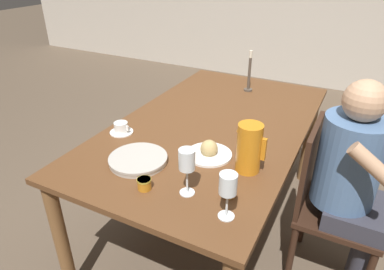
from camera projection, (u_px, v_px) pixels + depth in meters
The scene contains 13 objects.
ground_plane at pixel (210, 223), 2.38m from camera, with size 20.00×20.00×0.00m, color brown.
dining_table at pixel (212, 138), 2.06m from camera, with size 1.03×1.79×0.77m.
chair_person_side at pixel (327, 202), 1.82m from camera, with size 0.42×0.42×0.92m.
person_seated at pixel (353, 176), 1.65m from camera, with size 0.39×0.41×1.19m.
red_pitcher at pixel (249, 148), 1.53m from camera, with size 0.14×0.11×0.23m.
wine_glass_water at pixel (187, 162), 1.36m from camera, with size 0.07×0.07×0.21m.
wine_glass_juice at pixel (228, 186), 1.24m from camera, with size 0.07×0.07×0.20m.
teacup_near_person at pixel (121, 128), 1.90m from camera, with size 0.13×0.13×0.06m.
serving_tray at pixel (138, 160), 1.64m from camera, with size 0.28×0.28×0.03m.
bread_plate at pixel (209, 151), 1.69m from camera, with size 0.23×0.23×0.09m.
jam_jar_amber at pixel (229, 190), 1.41m from camera, with size 0.06×0.06×0.05m.
jam_jar_red at pixel (144, 183), 1.45m from camera, with size 0.06×0.06×0.05m.
candlestick_tall at pixel (249, 76), 2.43m from camera, with size 0.06×0.06×0.29m.
Camera 1 is at (0.72, -1.66, 1.67)m, focal length 32.00 mm.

